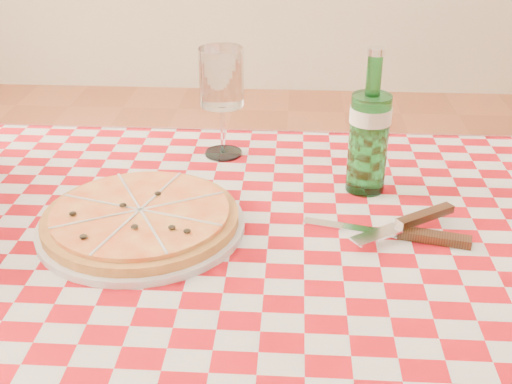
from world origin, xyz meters
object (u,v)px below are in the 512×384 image
at_px(pizza_plate, 141,217).
at_px(water_bottle, 370,122).
at_px(dining_table, 267,305).
at_px(wine_glass, 222,103).

bearing_deg(pizza_plate, water_bottle, 23.80).
xyz_separation_m(dining_table, pizza_plate, (-0.19, 0.05, 0.12)).
distance_m(dining_table, water_bottle, 0.33).
xyz_separation_m(pizza_plate, wine_glass, (0.09, 0.28, 0.08)).
distance_m(pizza_plate, water_bottle, 0.39).
bearing_deg(wine_glass, pizza_plate, -108.39).
relative_size(dining_table, pizza_plate, 3.87).
height_order(water_bottle, wine_glass, water_bottle).
distance_m(dining_table, pizza_plate, 0.23).
bearing_deg(wine_glass, dining_table, -73.23).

